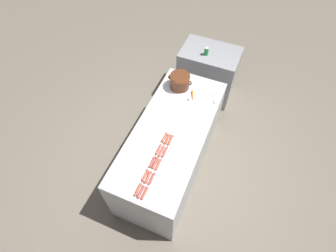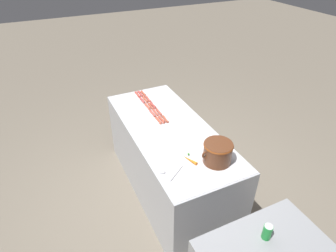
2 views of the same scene
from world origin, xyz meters
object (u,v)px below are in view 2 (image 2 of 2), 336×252
object	(u,v)px
hot_dog_7	(150,106)
hot_dog_5	(140,94)
hot_dog_3	(159,112)
hot_dog_9	(162,119)
hot_dog_11	(142,100)
hot_dog_2	(153,105)
soda_can	(267,232)
hot_dog_13	(153,113)
serving_spoon	(167,172)
hot_dog_14	(158,120)
bean_pot	(218,151)
carrot	(190,159)
hot_dog_0	(143,93)
hot_dog_4	(165,119)
hot_dog_1	(148,99)
hot_dog_10	(137,94)
hot_dog_12	(147,106)
hot_dog_8	(155,112)
hot_dog_6	(145,99)

from	to	relation	value
hot_dog_7	hot_dog_5	bearing A→B (deg)	-89.94
hot_dog_3	hot_dog_9	xyz separation A→B (m)	(0.04, 0.17, 0.00)
hot_dog_5	hot_dog_11	bearing A→B (deg)	76.49
hot_dog_2	soda_can	distance (m)	2.04
hot_dog_11	hot_dog_13	bearing A→B (deg)	89.90
serving_spoon	hot_dog_14	bearing A→B (deg)	-108.51
hot_dog_13	bean_pot	size ratio (longest dim) A/B	0.46
carrot	hot_dog_14	bearing A→B (deg)	-90.53
hot_dog_13	hot_dog_0	bearing A→B (deg)	-98.88
hot_dog_4	hot_dog_9	bearing A→B (deg)	-12.48
hot_dog_2	hot_dog_14	distance (m)	0.35
hot_dog_7	carrot	bearing A→B (deg)	87.47
hot_dog_1	serving_spoon	size ratio (longest dim) A/B	0.65
hot_dog_5	hot_dog_7	xyz separation A→B (m)	(-0.00, 0.36, 0.00)
hot_dog_7	hot_dog_10	distance (m)	0.36
hot_dog_5	hot_dog_12	world-z (taller)	same
hot_dog_0	carrot	world-z (taller)	carrot
hot_dog_1	hot_dog_3	bearing A→B (deg)	89.62
hot_dog_1	hot_dog_10	world-z (taller)	same
soda_can	hot_dog_5	bearing A→B (deg)	-88.57
hot_dog_9	hot_dog_0	bearing A→B (deg)	-93.27
hot_dog_14	hot_dog_1	bearing A→B (deg)	-98.77
hot_dog_2	hot_dog_3	size ratio (longest dim) A/B	1.00
hot_dog_12	hot_dog_14	size ratio (longest dim) A/B	1.00
hot_dog_5	hot_dog_10	bearing A→B (deg)	2.94
hot_dog_8	serving_spoon	size ratio (longest dim) A/B	0.65
hot_dog_4	hot_dog_0	bearing A→B (deg)	-89.99
hot_dog_12	hot_dog_6	bearing A→B (deg)	-102.56
hot_dog_2	hot_dog_11	world-z (taller)	same
hot_dog_4	soda_can	distance (m)	1.69
carrot	hot_dog_13	bearing A→B (deg)	-90.31
hot_dog_6	hot_dog_3	bearing A→B (deg)	95.74
hot_dog_10	hot_dog_1	bearing A→B (deg)	114.03
hot_dog_7	hot_dog_13	size ratio (longest dim) A/B	1.00
bean_pot	serving_spoon	bearing A→B (deg)	-6.55
hot_dog_3	carrot	distance (m)	0.93
hot_dog_6	hot_dog_12	bearing A→B (deg)	77.44
hot_dog_8	hot_dog_14	world-z (taller)	same
hot_dog_6	hot_dog_13	xyz separation A→B (m)	(0.04, 0.36, 0.00)
hot_dog_4	hot_dog_13	size ratio (longest dim) A/B	1.00
hot_dog_14	hot_dog_5	bearing A→B (deg)	-93.34
hot_dog_10	hot_dog_14	xyz separation A→B (m)	(-0.00, 0.71, 0.00)
hot_dog_5	hot_dog_8	distance (m)	0.53
hot_dog_1	soda_can	world-z (taller)	soda_can
hot_dog_0	hot_dog_6	size ratio (longest dim) A/B	1.00
hot_dog_5	hot_dog_10	distance (m)	0.04
hot_dog_0	soda_can	xyz separation A→B (m)	(-0.02, 2.39, 0.02)
hot_dog_5	hot_dog_11	world-z (taller)	same
hot_dog_13	hot_dog_3	bearing A→B (deg)	177.67
hot_dog_2	hot_dog_6	xyz separation A→B (m)	(0.03, -0.19, 0.00)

